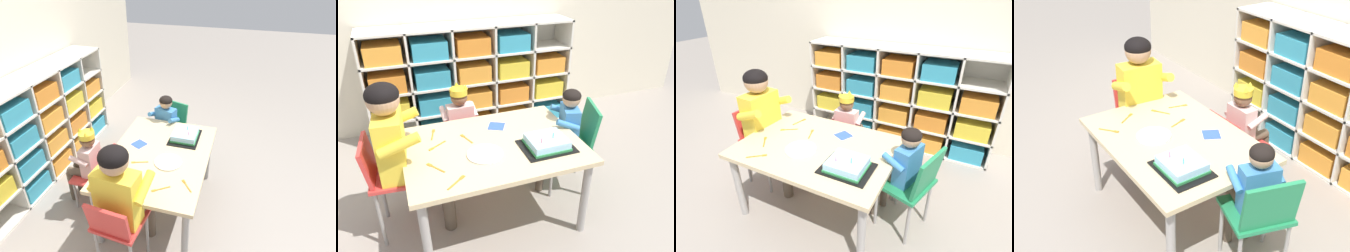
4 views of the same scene
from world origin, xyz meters
The scene contains 17 objects.
ground centered at (0.00, 0.00, 0.00)m, with size 16.00×16.00×0.00m, color gray.
storage_cubby_shelf centered at (0.22, 1.34, 0.52)m, with size 2.05×0.38×1.10m.
activity_table centered at (0.00, 0.00, 0.54)m, with size 1.15×0.83×0.60m.
classroom_chair_blue centered at (-0.07, 0.57, 0.34)m, with size 0.37×0.34×0.57m.
child_with_crown centered at (-0.08, 0.67, 0.49)m, with size 0.30×0.31×0.80m.
classroom_chair_adult_side centered at (-0.67, 0.09, 0.46)m, with size 0.37×0.36×0.72m.
adult_helper_seated centered at (-0.56, 0.09, 0.68)m, with size 0.45×0.42×1.08m.
classroom_chair_guest_side centered at (0.70, 0.11, 0.44)m, with size 0.44×0.43×0.72m.
guest_at_table_side centered at (0.60, 0.14, 0.54)m, with size 0.33×0.33×0.85m.
birthday_cake_on_tray centered at (0.32, -0.15, 0.63)m, with size 0.33×0.26×0.10m.
paper_plate_stack centered at (-0.08, -0.10, 0.61)m, with size 0.22×0.22×0.01m, color white.
paper_napkin_square centered at (0.10, 0.22, 0.61)m, with size 0.11×0.11×0.00m, color #3356B7.
fork_near_child_seat centered at (-0.35, 0.26, 0.61)m, with size 0.05×0.14×0.00m.
fork_beside_plate_stack centered at (-0.35, 0.10, 0.61)m, with size 0.13×0.09×0.00m.
fork_by_napkin centered at (-0.30, -0.31, 0.61)m, with size 0.12×0.10×0.00m.
fork_scattered_mid_table centered at (-0.40, -0.13, 0.61)m, with size 0.10×0.13×0.00m.
fork_at_table_front_edge centered at (-0.15, 0.13, 0.61)m, with size 0.06×0.14×0.00m.
Camera 4 is at (1.92, -1.22, 2.01)m, focal length 44.70 mm.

